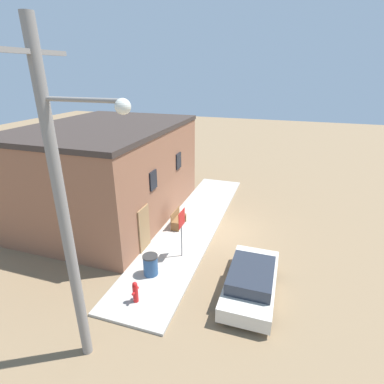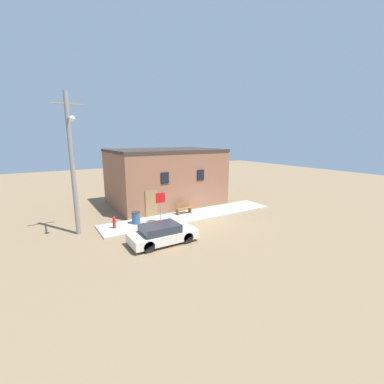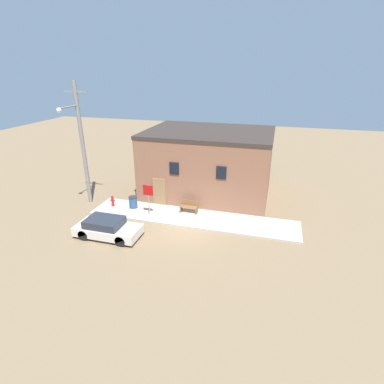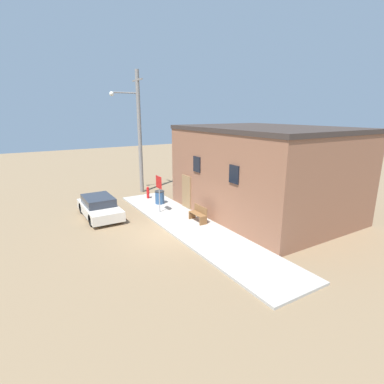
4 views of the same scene
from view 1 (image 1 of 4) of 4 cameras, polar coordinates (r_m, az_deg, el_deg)
ground_plane at (r=16.16m, az=4.76°, el=-7.16°), size 80.00×80.00×0.00m
sidewalk at (r=16.46m, az=0.00°, el=-6.28°), size 14.59×2.80×0.11m
brick_building at (r=17.50m, az=-15.73°, el=3.77°), size 9.87×7.28×5.23m
fire_hydrant at (r=11.49m, az=-10.74°, el=-18.17°), size 0.41×0.19×0.84m
stop_sign at (r=13.04m, az=-1.98°, el=-6.22°), size 0.74×0.06×2.25m
bench at (r=16.09m, az=-2.73°, el=-5.11°), size 1.24×0.44×0.89m
trash_bin at (r=12.65m, az=-7.90°, el=-13.57°), size 0.62×0.62×0.88m
utility_pole at (r=7.89m, az=-22.89°, el=-3.22°), size 1.80×2.21×8.96m
parked_car at (r=11.90m, az=11.18°, el=-16.22°), size 4.04×1.78×1.20m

